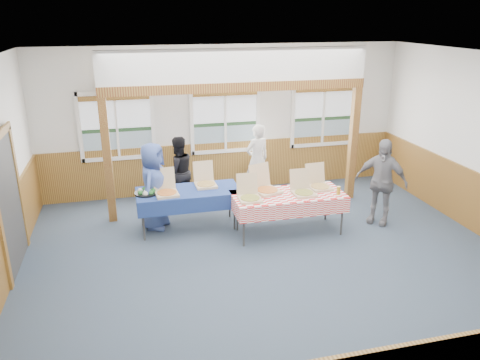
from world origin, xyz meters
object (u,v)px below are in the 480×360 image
object	(u,v)px
table_right	(288,196)
woman_white	(257,160)
table_left	(188,193)
woman_black	(178,172)
man_blue	(154,186)
person_grey	(381,182)

from	to	relation	value
table_right	woman_white	world-z (taller)	woman_white
table_left	woman_black	world-z (taller)	woman_black
man_blue	person_grey	size ratio (longest dim) A/B	0.99
woman_white	person_grey	xyz separation A→B (m)	(1.85, -2.01, 0.04)
woman_black	person_grey	bearing A→B (deg)	137.55
woman_white	table_right	bearing A→B (deg)	71.95
woman_black	man_blue	size ratio (longest dim) A/B	0.91
woman_black	person_grey	world-z (taller)	person_grey
woman_black	person_grey	size ratio (longest dim) A/B	0.89
man_blue	person_grey	world-z (taller)	person_grey
woman_white	woman_black	world-z (taller)	woman_white
woman_white	person_grey	size ratio (longest dim) A/B	0.95
table_left	woman_black	bearing A→B (deg)	88.15
table_right	woman_black	bearing A→B (deg)	157.67
table_right	woman_white	xyz separation A→B (m)	(-0.01, 2.01, 0.09)
man_blue	person_grey	bearing A→B (deg)	-77.82
table_right	man_blue	xyz separation A→B (m)	(-2.32, 0.82, 0.11)
woman_black	man_blue	world-z (taller)	man_blue
table_right	woman_white	bearing A→B (deg)	112.81
table_right	man_blue	size ratio (longest dim) A/B	1.34
woman_white	person_grey	bearing A→B (deg)	114.25
woman_black	person_grey	distance (m)	4.01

